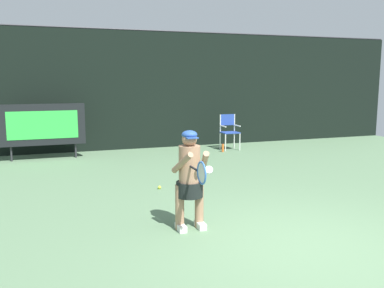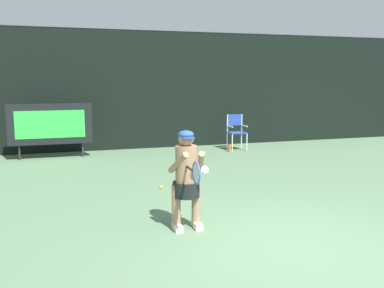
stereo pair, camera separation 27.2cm
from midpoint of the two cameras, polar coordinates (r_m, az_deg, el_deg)
name	(u,v)px [view 1 (the left image)]	position (r m, az deg, el deg)	size (l,w,h in m)	color
ground	(312,254)	(5.63, 14.57, -14.22)	(18.00, 22.00, 0.03)	#5C7D5A
backdrop_screen	(148,90)	(13.29, -6.63, 7.23)	(18.00, 0.12, 3.66)	black
scoreboard	(43,125)	(12.03, -20.17, 2.46)	(2.20, 0.21, 1.50)	black
umpire_chair	(229,130)	(13.01, 4.45, 1.96)	(0.52, 0.44, 1.08)	white
water_bottle	(223,148)	(12.61, 3.58, -0.52)	(0.07, 0.07, 0.27)	orange
tennis_player	(190,176)	(6.06, -1.59, -4.40)	(0.53, 0.60, 1.45)	white
tennis_racket	(201,173)	(5.50, -0.19, -3.90)	(0.03, 0.60, 0.31)	black
tennis_ball_loose	(160,187)	(8.43, -5.35, -5.87)	(0.07, 0.07, 0.07)	#CCDB3D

